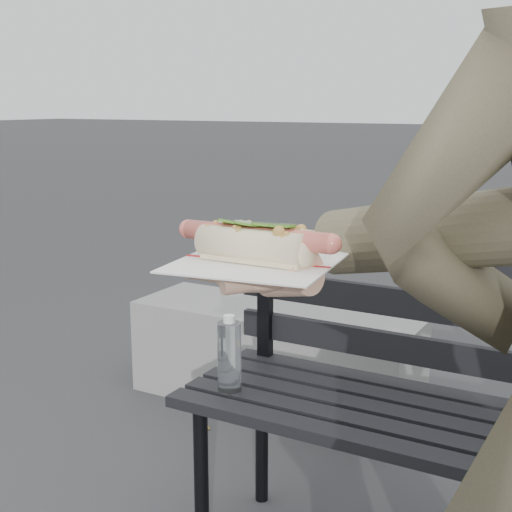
% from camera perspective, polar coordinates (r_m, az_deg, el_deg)
% --- Properties ---
extents(park_bench, '(1.50, 0.44, 0.88)m').
position_cam_1_polar(park_bench, '(1.87, 16.97, -10.83)').
color(park_bench, black).
rests_on(park_bench, ground).
extents(concrete_block, '(1.20, 0.40, 0.40)m').
position_cam_1_polar(concrete_block, '(3.01, 1.51, -7.99)').
color(concrete_block, slate).
rests_on(concrete_block, ground).
extents(held_hotdog, '(0.64, 0.31, 0.20)m').
position_cam_1_polar(held_hotdog, '(0.86, 14.23, 1.56)').
color(held_hotdog, '#4D4733').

